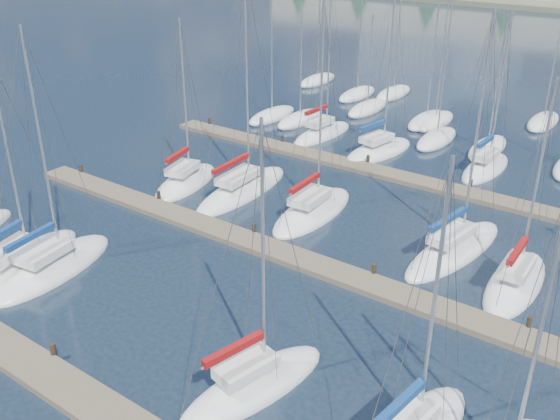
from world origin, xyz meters
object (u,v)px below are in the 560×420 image
Objects in this scene: sailboat_n at (322,134)px; sailboat_i at (242,190)px; sailboat_j at (313,211)px; sailboat_o at (378,151)px; sailboat_c at (52,267)px; sailboat_p at (485,168)px; sailboat_h at (186,182)px; sailboat_d at (253,386)px; sailboat_l at (515,283)px; sailboat_b at (20,266)px; sailboat_k at (454,250)px.

sailboat_i reaches higher than sailboat_n.
sailboat_j reaches higher than sailboat_n.
sailboat_o is 1.06× the size of sailboat_c.
sailboat_c reaches higher than sailboat_p.
sailboat_o reaches higher than sailboat_j.
sailboat_j is 1.16× the size of sailboat_h.
sailboat_n is 13.41m from sailboat_i.
sailboat_o is (-8.74, 27.37, 0.00)m from sailboat_d.
sailboat_j is 1.21× the size of sailboat_l.
sailboat_l is 0.94× the size of sailboat_b.
sailboat_o is (-8.20, -1.39, 0.00)m from sailboat_p.
sailboat_n is at bearing 117.25° from sailboat_j.
sailboat_j is at bearing -72.10° from sailboat_o.
sailboat_n is at bearing 67.79° from sailboat_h.
sailboat_l is at bearing -31.18° from sailboat_n.
sailboat_k is (11.03, -11.85, -0.01)m from sailboat_o.
sailboat_h is 0.86× the size of sailboat_k.
sailboat_o is at bearing -5.58° from sailboat_n.
sailboat_n reaches higher than sailboat_p.
sailboat_h is at bearing -111.07° from sailboat_o.
sailboat_k reaches higher than sailboat_j.
sailboat_i reaches higher than sailboat_j.
sailboat_j is (-6.95, 15.00, -0.01)m from sailboat_d.
sailboat_o is at bearing 136.38° from sailboat_l.
sailboat_h is at bearing 178.86° from sailboat_l.
sailboat_k is at bearing 94.24° from sailboat_d.
sailboat_i reaches higher than sailboat_o.
sailboat_i is at bearing 3.53° from sailboat_h.
sailboat_b is (-16.13, 0.04, -0.02)m from sailboat_d.
sailboat_n is 14.71m from sailboat_h.
sailboat_b is at bearing -95.47° from sailboat_o.
sailboat_h is (-23.04, -0.26, 0.00)m from sailboat_l.
sailboat_i is (-18.92, 1.01, 0.01)m from sailboat_l.
sailboat_d is at bearing -12.51° from sailboat_c.
sailboat_k is (-3.90, 1.52, 0.01)m from sailboat_l.
sailboat_b is at bearing -106.22° from sailboat_i.
sailboat_j is at bearing -168.33° from sailboat_k.
sailboat_n is (-14.66, 28.29, 0.01)m from sailboat_d.
sailboat_d is 0.99× the size of sailboat_b.
sailboat_i is (-12.72, 15.02, 0.00)m from sailboat_d.
sailboat_n is 1.14× the size of sailboat_h.
sailboat_c is (-13.98, -27.81, -0.01)m from sailboat_p.
sailboat_i is at bearing 73.97° from sailboat_c.
sailboat_p is 0.85× the size of sailboat_o.
sailboat_p is 22.17m from sailboat_h.
sailboat_b reaches higher than sailboat_d.
sailboat_j is 15.96m from sailboat_c.
sailboat_d is at bearing -62.64° from sailboat_o.
sailboat_l is 23.04m from sailboat_h.
sailboat_c is at bearing -130.62° from sailboat_k.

